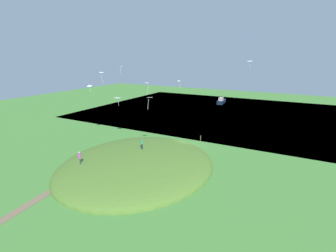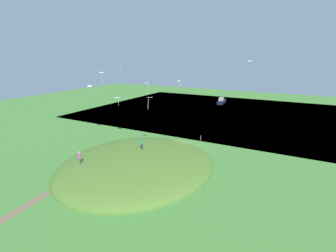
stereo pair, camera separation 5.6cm
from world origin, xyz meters
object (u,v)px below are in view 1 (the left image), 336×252
object	(u,v)px
kite_0	(121,67)
mooring_post	(201,138)
kite_6	(101,74)
person_near_shore	(142,142)
kite_4	(149,98)
kite_1	(90,86)
kite_5	(117,98)
kite_3	(250,61)
person_watching_kites	(80,156)
kite_2	(147,84)
boat_on_lake	(221,101)
kite_7	(179,82)

from	to	relation	value
kite_0	mooring_post	size ratio (longest dim) A/B	1.40
kite_6	mooring_post	size ratio (longest dim) A/B	2.07
person_near_shore	kite_4	distance (m)	7.11
kite_6	mooring_post	distance (m)	21.84
kite_1	kite_5	bearing A→B (deg)	109.82
kite_1	kite_3	bearing A→B (deg)	124.54
person_watching_kites	kite_3	distance (m)	35.18
kite_6	mooring_post	bearing A→B (deg)	117.62
kite_2	kite_0	bearing A→B (deg)	-94.55
boat_on_lake	kite_0	xyz separation A→B (m)	(43.90, -7.18, 12.87)
kite_3	kite_4	bearing A→B (deg)	-32.27
kite_5	mooring_post	bearing A→B (deg)	118.35
kite_0	kite_2	world-z (taller)	kite_0
person_watching_kites	mooring_post	xyz separation A→B (m)	(-21.18, 9.10, -2.16)
kite_5	person_near_shore	bearing A→B (deg)	56.61
person_watching_kites	kite_2	distance (m)	18.99
kite_0	mooring_post	xyz separation A→B (m)	(-3.51, 15.49, -13.11)
boat_on_lake	person_near_shore	distance (m)	54.19
mooring_post	kite_4	bearing A→B (deg)	-26.55
kite_3	kite_5	world-z (taller)	kite_3
person_near_shore	kite_7	size ratio (longest dim) A/B	1.07
kite_5	mooring_post	size ratio (longest dim) A/B	1.35
person_near_shore	kite_0	xyz separation A→B (m)	(-10.08, -11.33, 10.46)
boat_on_lake	kite_1	distance (m)	51.45
kite_6	kite_7	size ratio (longest dim) A/B	1.30
kite_2	kite_7	size ratio (longest dim) A/B	1.29
person_near_shore	kite_7	distance (m)	20.37
kite_7	kite_1	bearing A→B (deg)	-38.29
kite_1	kite_6	world-z (taller)	kite_6
kite_0	kite_7	world-z (taller)	kite_0
boat_on_lake	kite_4	distance (m)	51.20
person_near_shore	kite_7	xyz separation A→B (m)	(-18.77, -3.09, 7.27)
boat_on_lake	kite_3	world-z (taller)	kite_3
person_near_shore	kite_5	xyz separation A→B (m)	(-6.24, -9.47, 5.08)
mooring_post	kite_2	bearing A→B (deg)	-66.84
kite_4	boat_on_lake	bearing A→B (deg)	-176.23
person_watching_kites	kite_3	world-z (taller)	kite_3
kite_2	kite_3	distance (m)	20.20
mooring_post	kite_6	bearing A→B (deg)	-62.38
boat_on_lake	kite_3	bearing A→B (deg)	18.56
kite_1	kite_2	size ratio (longest dim) A/B	0.62
kite_0	kite_4	distance (m)	13.09
kite_0	kite_1	size ratio (longest dim) A/B	1.11
person_near_shore	kite_0	bearing A→B (deg)	-138.17
kite_1	kite_7	xyz separation A→B (m)	(-14.31, 11.29, 0.13)
kite_2	mooring_post	size ratio (longest dim) A/B	2.05
person_watching_kites	kite_0	size ratio (longest dim) A/B	1.25
kite_7	person_watching_kites	bearing A→B (deg)	-4.01
person_watching_kites	kite_2	world-z (taller)	kite_2
kite_1	kite_3	world-z (taller)	kite_3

